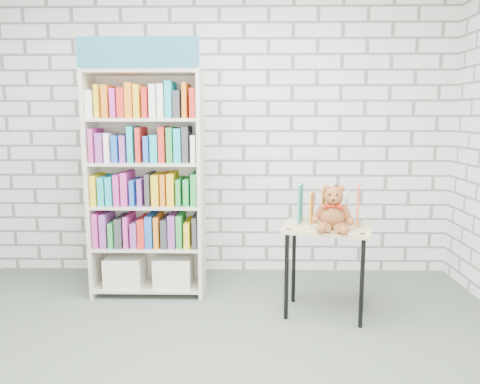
{
  "coord_description": "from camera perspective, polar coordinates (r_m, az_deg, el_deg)",
  "views": [
    {
      "loc": [
        0.29,
        -2.58,
        1.53
      ],
      "look_at": [
        0.22,
        0.95,
        0.97
      ],
      "focal_mm": 35.0,
      "sensor_mm": 36.0,
      "label": 1
    }
  ],
  "objects": [
    {
      "name": "ground",
      "position": [
        3.01,
        -4.86,
        -21.51
      ],
      "size": [
        4.5,
        4.5,
        0.0
      ],
      "primitive_type": "plane",
      "color": "#485447",
      "rests_on": "ground"
    },
    {
      "name": "room_shell",
      "position": [
        2.61,
        -5.41,
        14.61
      ],
      "size": [
        4.52,
        4.02,
        2.81
      ],
      "color": "silver",
      "rests_on": "ground"
    },
    {
      "name": "bookshelf",
      "position": [
        4.07,
        -11.26,
        1.12
      ],
      "size": [
        0.96,
        0.37,
        2.15
      ],
      "color": "beige",
      "rests_on": "ground"
    },
    {
      "name": "display_table",
      "position": [
        3.67,
        10.51,
        -5.64
      ],
      "size": [
        0.75,
        0.6,
        0.71
      ],
      "color": "tan",
      "rests_on": "ground"
    },
    {
      "name": "table_books",
      "position": [
        3.73,
        10.76,
        -1.73
      ],
      "size": [
        0.49,
        0.31,
        0.27
      ],
      "color": "teal",
      "rests_on": "display_table"
    },
    {
      "name": "teddy_bear",
      "position": [
        3.52,
        11.27,
        -2.42
      ],
      "size": [
        0.31,
        0.3,
        0.34
      ],
      "color": "brown",
      "rests_on": "display_table"
    }
  ]
}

